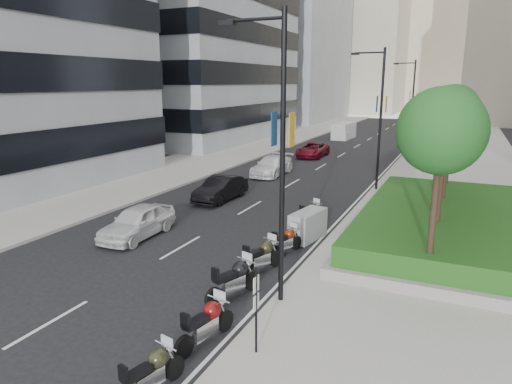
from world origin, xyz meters
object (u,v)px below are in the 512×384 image
Objects in this scene: motorcycle_5 at (308,225)px; car_c at (272,166)px; lamp_post_0 at (278,147)px; motorcycle_1 at (206,323)px; car_a at (137,222)px; motorcycle_6 at (310,214)px; lamp_post_1 at (378,113)px; car_d at (313,150)px; motorcycle_3 at (261,257)px; motorcycle_4 at (286,241)px; delivery_van at (343,132)px; lamp_post_2 at (411,102)px; parking_sign at (256,306)px; car_b at (221,189)px; motorcycle_0 at (151,373)px; motorcycle_2 at (234,280)px.

car_c is (-7.10, 12.89, 0.06)m from motorcycle_5.
lamp_post_0 is 5.42m from motorcycle_1.
car_a is at bearing 121.78° from motorcycle_5.
car_c is (-6.52, 10.72, 0.16)m from motorcycle_6.
lamp_post_1 reaches higher than car_d.
motorcycle_3 is at bearing -76.78° from car_d.
motorcycle_4 is 40.23m from delivery_van.
lamp_post_1 reaches higher than motorcycle_1.
lamp_post_2 reaches higher than parking_sign.
motorcycle_4 is at bearing 106.75° from lamp_post_0.
motorcycle_6 is (-0.32, 4.26, 0.00)m from motorcycle_4.
lamp_post_2 reaches higher than car_d.
motorcycle_1 is 5.03m from motorcycle_3.
lamp_post_1 is at bearing 91.88° from parking_sign.
motorcycle_3 is 4.25m from motorcycle_5.
car_c reaches higher than car_b.
motorcycle_3 is at bearing -95.40° from lamp_post_1.
car_b reaches higher than car_d.
car_c is 1.02× the size of car_d.
lamp_post_2 is at bearing 17.25° from motorcycle_3.
motorcycle_6 is (-0.66, 13.74, 0.01)m from motorcycle_0.
lamp_post_2 reaches higher than motorcycle_4.
parking_sign is 23.82m from car_c.
delivery_van is at bearing 28.86° from motorcycle_6.
motorcycle_3 reaches higher than motorcycle_4.
motorcycle_0 is at bearing -78.84° from car_d.
car_c is (-0.15, 8.37, 0.00)m from car_b.
parking_sign is 0.52× the size of delivery_van.
delivery_van reaches higher than motorcycle_6.
car_b is (-6.37, 2.35, 0.16)m from motorcycle_6.
motorcycle_4 is 16.47m from car_c.
motorcycle_6 is at bearing -93.39° from lamp_post_2.
car_c is (-7.17, 24.46, 0.17)m from motorcycle_0.
motorcycle_3 is 0.51× the size of car_b.
lamp_post_1 is 1.85× the size of car_d.
motorcycle_5 is 1.12× the size of motorcycle_6.
car_a is (-6.95, -0.83, 0.18)m from motorcycle_4.
parking_sign is at bearing -77.67° from lamp_post_0.
motorcycle_0 is 1.01× the size of motorcycle_4.
motorcycle_1 is at bearing -42.48° from car_a.
lamp_post_0 is 7.72m from motorcycle_5.
motorcycle_5 is (-0.99, 6.25, -4.41)m from lamp_post_0.
lamp_post_0 is at bearing -51.70° from car_b.
motorcycle_0 is 49.63m from delivery_van.
motorcycle_1 is 15.47m from car_b.
car_c reaches higher than motorcycle_2.
motorcycle_0 is at bearing -64.51° from car_b.
car_b is 0.88× the size of car_c.
lamp_post_2 is at bearing 11.52° from motorcycle_0.
lamp_post_2 is (0.00, 35.00, 0.00)m from lamp_post_0.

